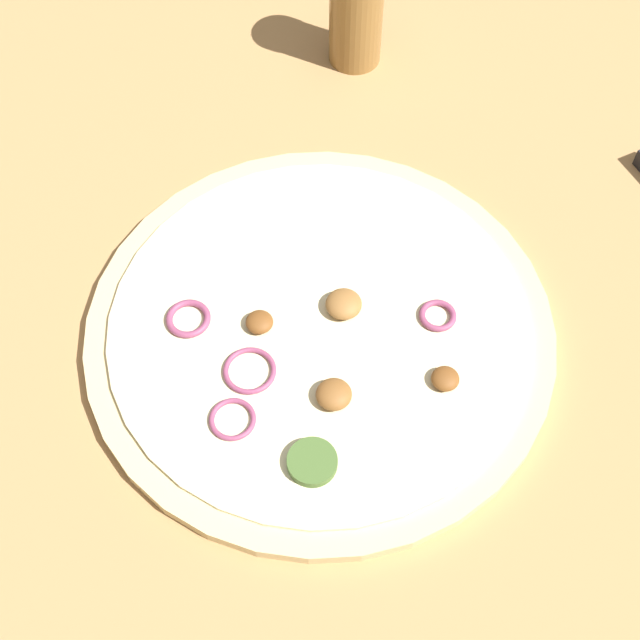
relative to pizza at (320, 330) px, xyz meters
The scene contains 3 objects.
ground_plane 0.01m from the pizza, 160.99° to the left, with size 3.00×3.00×0.00m, color tan.
pizza is the anchor object (origin of this frame).
spice_jar 0.34m from the pizza, 165.08° to the left, with size 0.05×0.05×0.11m.
Camera 1 is at (0.37, -0.06, 0.62)m, focal length 50.00 mm.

